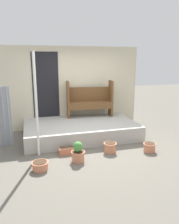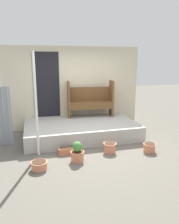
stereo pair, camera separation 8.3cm
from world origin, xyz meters
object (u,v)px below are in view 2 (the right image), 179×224
(planter_box_rect, at_px, (67,151))
(support_post, at_px, (36,106))
(flower_pot_far_right, at_px, (149,147))
(flower_pot_left, at_px, (39,165))
(flower_pot_right, at_px, (110,147))
(flower_pot_middle, at_px, (77,153))
(bench, at_px, (90,99))

(planter_box_rect, bearing_deg, support_post, 168.92)
(flower_pot_far_right, distance_m, planter_box_rect, 2.01)
(flower_pot_left, xyz_separation_m, planter_box_rect, (0.66, 0.61, -0.02))
(flower_pot_far_right, bearing_deg, support_post, 168.57)
(flower_pot_right, bearing_deg, flower_pot_far_right, -12.90)
(flower_pot_left, bearing_deg, flower_pot_middle, 11.27)
(planter_box_rect, bearing_deg, bench, 59.23)
(flower_pot_right, height_order, planter_box_rect, flower_pot_right)
(flower_pot_left, height_order, flower_pot_far_right, flower_pot_far_right)
(bench, relative_size, flower_pot_right, 4.54)
(support_post, distance_m, planter_box_rect, 1.29)
(flower_pot_left, height_order, flower_pot_right, flower_pot_right)
(support_post, height_order, bench, support_post)
(flower_pot_far_right, bearing_deg, planter_box_rect, 168.46)
(flower_pot_right, xyz_separation_m, flower_pot_far_right, (0.94, -0.22, -0.02))
(bench, relative_size, planter_box_rect, 3.85)
(support_post, height_order, flower_pot_middle, support_post)
(bench, relative_size, flower_pot_middle, 3.22)
(planter_box_rect, bearing_deg, flower_pot_right, -10.28)
(support_post, relative_size, bench, 1.62)
(support_post, relative_size, flower_pot_left, 6.74)
(bench, xyz_separation_m, flower_pot_left, (-1.72, -2.39, -0.88))
(support_post, distance_m, bench, 2.38)
(bench, distance_m, flower_pot_right, 2.13)
(flower_pot_far_right, bearing_deg, flower_pot_right, 167.10)
(bench, bearing_deg, flower_pot_right, -85.35)
(support_post, bearing_deg, planter_box_rect, -11.08)
(flower_pot_far_right, height_order, planter_box_rect, flower_pot_far_right)
(bench, bearing_deg, support_post, -130.34)
(flower_pot_right, distance_m, planter_box_rect, 1.04)
(flower_pot_left, relative_size, flower_pot_right, 1.09)
(flower_pot_far_right, xyz_separation_m, planter_box_rect, (-1.97, 0.40, -0.04))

